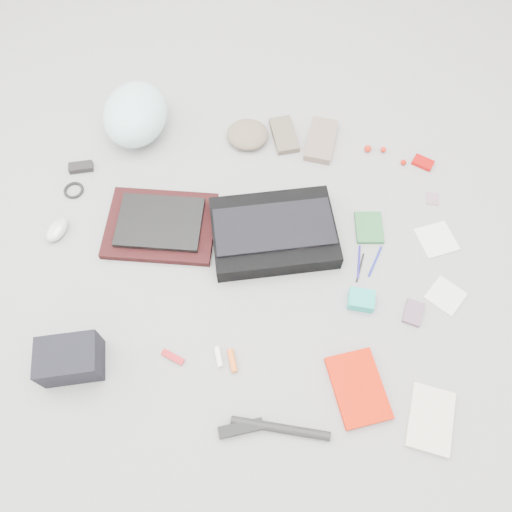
# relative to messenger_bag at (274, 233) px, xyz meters

# --- Properties ---
(ground_plane) EXTENTS (4.00, 4.00, 0.00)m
(ground_plane) POSITION_rel_messenger_bag_xyz_m (-0.05, -0.11, -0.04)
(ground_plane) COLOR gray
(messenger_bag) EXTENTS (0.52, 0.43, 0.08)m
(messenger_bag) POSITION_rel_messenger_bag_xyz_m (0.00, 0.00, 0.00)
(messenger_bag) COLOR black
(messenger_bag) RESTS_ON ground_plane
(bag_flap) EXTENTS (0.47, 0.31, 0.01)m
(bag_flap) POSITION_rel_messenger_bag_xyz_m (0.00, 0.00, 0.04)
(bag_flap) COLOR black
(bag_flap) RESTS_ON messenger_bag
(laptop_sleeve) EXTENTS (0.43, 0.34, 0.03)m
(laptop_sleeve) POSITION_rel_messenger_bag_xyz_m (-0.43, -0.02, -0.02)
(laptop_sleeve) COLOR black
(laptop_sleeve) RESTS_ON ground_plane
(laptop) EXTENTS (0.33, 0.25, 0.02)m
(laptop) POSITION_rel_messenger_bag_xyz_m (-0.43, -0.02, 0.00)
(laptop) COLOR black
(laptop) RESTS_ON laptop_sleeve
(bike_helmet) EXTENTS (0.27, 0.33, 0.19)m
(bike_helmet) POSITION_rel_messenger_bag_xyz_m (-0.63, 0.44, 0.06)
(bike_helmet) COLOR #BBECEB
(bike_helmet) RESTS_ON ground_plane
(beanie) EXTENTS (0.18, 0.17, 0.06)m
(beanie) POSITION_rel_messenger_bag_xyz_m (-0.17, 0.46, -0.01)
(beanie) COLOR #6F5F4D
(beanie) RESTS_ON ground_plane
(mitten_left) EXTENTS (0.15, 0.20, 0.03)m
(mitten_left) POSITION_rel_messenger_bag_xyz_m (-0.02, 0.49, -0.02)
(mitten_left) COLOR brown
(mitten_left) RESTS_ON ground_plane
(mitten_right) EXTENTS (0.13, 0.23, 0.03)m
(mitten_right) POSITION_rel_messenger_bag_xyz_m (0.14, 0.48, -0.02)
(mitten_right) COLOR #816858
(mitten_right) RESTS_ON ground_plane
(power_brick) EXTENTS (0.10, 0.07, 0.03)m
(power_brick) POSITION_rel_messenger_bag_xyz_m (-0.82, 0.20, -0.02)
(power_brick) COLOR black
(power_brick) RESTS_ON ground_plane
(cable_coil) EXTENTS (0.09, 0.09, 0.01)m
(cable_coil) POSITION_rel_messenger_bag_xyz_m (-0.81, 0.09, -0.03)
(cable_coil) COLOR black
(cable_coil) RESTS_ON ground_plane
(mouse) EXTENTS (0.09, 0.12, 0.04)m
(mouse) POSITION_rel_messenger_bag_xyz_m (-0.81, -0.10, -0.02)
(mouse) COLOR #BBBBBB
(mouse) RESTS_ON ground_plane
(camera_bag) EXTENTS (0.22, 0.18, 0.13)m
(camera_bag) POSITION_rel_messenger_bag_xyz_m (-0.59, -0.58, 0.03)
(camera_bag) COLOR black
(camera_bag) RESTS_ON ground_plane
(multitool) EXTENTS (0.08, 0.05, 0.01)m
(multitool) POSITION_rel_messenger_bag_xyz_m (-0.27, -0.51, -0.03)
(multitool) COLOR #A91619
(multitool) RESTS_ON ground_plane
(toiletry_tube_white) EXTENTS (0.04, 0.07, 0.02)m
(toiletry_tube_white) POSITION_rel_messenger_bag_xyz_m (-0.12, -0.49, -0.03)
(toiletry_tube_white) COLOR white
(toiletry_tube_white) RESTS_ON ground_plane
(toiletry_tube_orange) EXTENTS (0.05, 0.08, 0.02)m
(toiletry_tube_orange) POSITION_rel_messenger_bag_xyz_m (-0.07, -0.49, -0.03)
(toiletry_tube_orange) COLOR orange
(toiletry_tube_orange) RESTS_ON ground_plane
(u_lock) EXTENTS (0.14, 0.08, 0.03)m
(u_lock) POSITION_rel_messenger_bag_xyz_m (-0.01, -0.70, -0.02)
(u_lock) COLOR black
(u_lock) RESTS_ON ground_plane
(bike_pump) EXTENTS (0.31, 0.03, 0.03)m
(bike_pump) POSITION_rel_messenger_bag_xyz_m (0.11, -0.68, -0.02)
(bike_pump) COLOR black
(bike_pump) RESTS_ON ground_plane
(book_red) EXTENTS (0.23, 0.28, 0.02)m
(book_red) POSITION_rel_messenger_bag_xyz_m (0.35, -0.52, -0.03)
(book_red) COLOR red
(book_red) RESTS_ON ground_plane
(book_white) EXTENTS (0.16, 0.22, 0.02)m
(book_white) POSITION_rel_messenger_bag_xyz_m (0.58, -0.58, -0.03)
(book_white) COLOR beige
(book_white) RESTS_ON ground_plane
(notepad) EXTENTS (0.12, 0.15, 0.02)m
(notepad) POSITION_rel_messenger_bag_xyz_m (0.35, 0.09, -0.03)
(notepad) COLOR #266131
(notepad) RESTS_ON ground_plane
(pen_blue) EXTENTS (0.01, 0.14, 0.01)m
(pen_blue) POSITION_rel_messenger_bag_xyz_m (0.33, -0.06, -0.03)
(pen_blue) COLOR navy
(pen_blue) RESTS_ON ground_plane
(pen_black) EXTENTS (0.03, 0.12, 0.01)m
(pen_black) POSITION_rel_messenger_bag_xyz_m (0.33, -0.08, -0.03)
(pen_black) COLOR black
(pen_black) RESTS_ON ground_plane
(pen_navy) EXTENTS (0.05, 0.13, 0.01)m
(pen_navy) POSITION_rel_messenger_bag_xyz_m (0.38, -0.05, -0.03)
(pen_navy) COLOR navy
(pen_navy) RESTS_ON ground_plane
(accordion_wallet) EXTENTS (0.09, 0.07, 0.04)m
(accordion_wallet) POSITION_rel_messenger_bag_xyz_m (0.34, -0.21, -0.02)
(accordion_wallet) COLOR #19B4A4
(accordion_wallet) RESTS_ON ground_plane
(card_deck) EXTENTS (0.08, 0.10, 0.02)m
(card_deck) POSITION_rel_messenger_bag_xyz_m (0.52, -0.23, -0.03)
(card_deck) COLOR #745469
(card_deck) RESTS_ON ground_plane
(napkin_top) EXTENTS (0.17, 0.17, 0.01)m
(napkin_top) POSITION_rel_messenger_bag_xyz_m (0.61, 0.08, -0.03)
(napkin_top) COLOR silver
(napkin_top) RESTS_ON ground_plane
(napkin_bottom) EXTENTS (0.16, 0.16, 0.01)m
(napkin_bottom) POSITION_rel_messenger_bag_xyz_m (0.64, -0.15, -0.03)
(napkin_bottom) COLOR silver
(napkin_bottom) RESTS_ON ground_plane
(lollipop_a) EXTENTS (0.04, 0.04, 0.03)m
(lollipop_a) POSITION_rel_messenger_bag_xyz_m (0.33, 0.47, -0.02)
(lollipop_a) COLOR red
(lollipop_a) RESTS_ON ground_plane
(lollipop_b) EXTENTS (0.03, 0.03, 0.02)m
(lollipop_b) POSITION_rel_messenger_bag_xyz_m (0.40, 0.48, -0.03)
(lollipop_b) COLOR red
(lollipop_b) RESTS_ON ground_plane
(lollipop_c) EXTENTS (0.03, 0.03, 0.02)m
(lollipop_c) POSITION_rel_messenger_bag_xyz_m (0.48, 0.42, -0.03)
(lollipop_c) COLOR #B81607
(lollipop_c) RESTS_ON ground_plane
(altoids_tin) EXTENTS (0.09, 0.08, 0.02)m
(altoids_tin) POSITION_rel_messenger_bag_xyz_m (0.56, 0.44, -0.03)
(altoids_tin) COLOR #AA0B09
(altoids_tin) RESTS_ON ground_plane
(stamp_sheet) EXTENTS (0.05, 0.06, 0.00)m
(stamp_sheet) POSITION_rel_messenger_bag_xyz_m (0.60, 0.27, -0.04)
(stamp_sheet) COLOR gray
(stamp_sheet) RESTS_ON ground_plane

